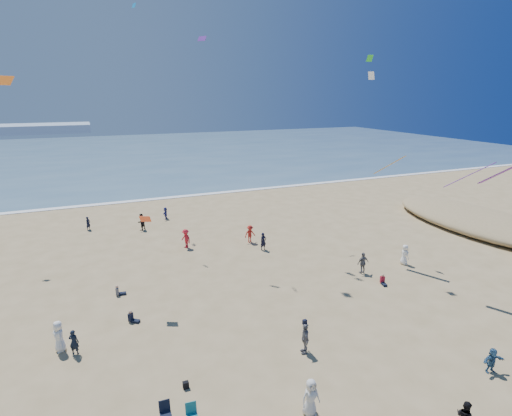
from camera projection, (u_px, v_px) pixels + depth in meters
name	position (u px, v px, depth m)	size (l,w,h in m)	color
ocean	(117.00, 154.00, 101.82)	(220.00, 100.00, 0.06)	#476B84
surf_line	(144.00, 200.00, 57.49)	(220.00, 1.20, 0.08)	white
standing_flyers	(241.00, 278.00, 31.12)	(28.66, 41.39, 1.94)	#2F5A83
seated_group	(268.00, 339.00, 24.25)	(20.70, 22.86, 0.84)	white
black_backpack	(186.00, 385.00, 20.71)	(0.30, 0.22, 0.38)	black
navy_bag	(305.00, 322.00, 26.47)	(0.28, 0.18, 0.34)	black
kites_aloft	(321.00, 83.00, 29.77)	(44.51, 39.99, 28.25)	orange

